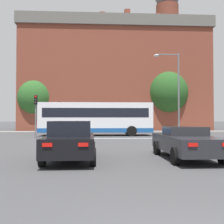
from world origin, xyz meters
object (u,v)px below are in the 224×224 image
at_px(car_saloon_left, 71,141).
at_px(car_roadster_right, 186,142).
at_px(traffic_light_near_left, 36,109).
at_px(street_lamp_junction, 174,86).
at_px(traffic_light_far_left, 59,111).
at_px(pedestrian_waiting, 101,124).
at_px(bus_crossing_lead, 96,118).

xyz_separation_m(car_saloon_left, car_roadster_right, (4.72, 0.16, -0.10)).
bearing_deg(car_roadster_right, traffic_light_near_left, 124.30).
height_order(car_roadster_right, street_lamp_junction, street_lamp_junction).
bearing_deg(traffic_light_near_left, car_saloon_left, -72.46).
xyz_separation_m(car_roadster_right, street_lamp_junction, (3.67, 14.40, 4.11)).
relative_size(traffic_light_far_left, pedestrian_waiting, 2.23).
height_order(car_saloon_left, bus_crossing_lead, bus_crossing_lead).
xyz_separation_m(bus_crossing_lead, traffic_light_far_left, (-4.87, 9.49, 0.96)).
bearing_deg(car_roadster_right, street_lamp_junction, 75.54).
xyz_separation_m(traffic_light_far_left, street_lamp_junction, (12.23, -11.87, 2.07)).
relative_size(bus_crossing_lead, pedestrian_waiting, 6.17).
xyz_separation_m(car_saloon_left, pedestrian_waiting, (1.80, 26.31, 0.28)).
xyz_separation_m(traffic_light_near_left, traffic_light_far_left, (0.30, 13.37, 0.20)).
bearing_deg(traffic_light_far_left, car_saloon_left, -81.75).
relative_size(car_roadster_right, traffic_light_near_left, 1.31).
height_order(car_saloon_left, traffic_light_far_left, traffic_light_far_left).
bearing_deg(bus_crossing_lead, traffic_light_near_left, 126.94).
distance_m(traffic_light_near_left, traffic_light_far_left, 13.37).
bearing_deg(car_saloon_left, street_lamp_junction, 59.31).
distance_m(car_saloon_left, traffic_light_far_left, 26.78).
bearing_deg(traffic_light_near_left, bus_crossing_lead, 36.94).
bearing_deg(pedestrian_waiting, traffic_light_near_left, -164.52).
relative_size(car_saloon_left, pedestrian_waiting, 2.57).
relative_size(traffic_light_near_left, street_lamp_junction, 0.47).
xyz_separation_m(traffic_light_far_left, pedestrian_waiting, (5.64, -0.12, -1.65)).
bearing_deg(traffic_light_far_left, pedestrian_waiting, -1.27).
height_order(car_saloon_left, traffic_light_near_left, traffic_light_near_left).
distance_m(car_roadster_right, pedestrian_waiting, 26.31).
bearing_deg(street_lamp_junction, bus_crossing_lead, 162.02).
height_order(traffic_light_far_left, pedestrian_waiting, traffic_light_far_left).
distance_m(bus_crossing_lead, traffic_light_far_left, 10.71).
xyz_separation_m(car_saloon_left, traffic_light_near_left, (-4.13, 13.07, 1.73)).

